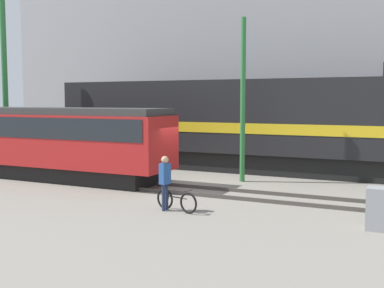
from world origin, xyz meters
name	(u,v)px	position (x,y,z in m)	size (l,w,h in m)	color
ground_plane	(172,185)	(0.00, 0.00, 0.00)	(120.00, 120.00, 0.00)	gray
track_near	(162,187)	(0.00, -0.90, 0.07)	(60.00, 1.50, 0.14)	#47423D
track_far	(221,168)	(0.00, 5.45, 0.07)	(60.00, 1.51, 0.14)	#47423D
building_backdrop	(264,40)	(0.00, 12.79, 7.53)	(36.17, 6.00, 15.06)	#99999E
freight_locomotive	(240,123)	(1.07, 5.45, 2.43)	(19.98, 3.04, 5.21)	black
streetcar	(41,138)	(-6.34, -0.90, 1.87)	(12.97, 2.54, 3.28)	black
bicycle	(176,201)	(2.37, -4.13, 0.35)	(1.67, 0.56, 0.75)	black
person	(165,177)	(1.98, -4.19, 1.11)	(0.30, 0.40, 1.80)	#232D4C
utility_pole_left	(5,83)	(-11.92, 2.27, 4.59)	(0.31, 0.31, 9.19)	#2D7238
utility_pole_center	(6,82)	(-11.85, 2.27, 4.65)	(0.22, 0.22, 9.31)	#2D7238
utility_pole_right	(243,100)	(2.33, 2.27, 3.60)	(0.22, 0.22, 7.20)	#2D7238
signal_box	(380,209)	(8.52, -3.69, 0.60)	(0.70, 0.60, 1.20)	gray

